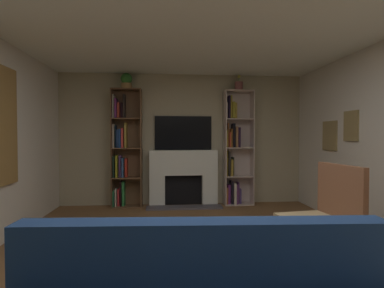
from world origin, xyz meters
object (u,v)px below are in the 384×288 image
bookshelf_left (124,149)px  tv (183,133)px  potted_plant (126,81)px  vase_with_flowers (239,85)px  bookshelf_right (235,151)px  fireplace (184,176)px  armchair (325,216)px

bookshelf_left → tv: bearing=4.2°
potted_plant → vase_with_flowers: size_ratio=0.99×
tv → bookshelf_left: 1.18m
potted_plant → bookshelf_right: bearing=1.1°
tv → bookshelf_left: bookshelf_left is taller
bookshelf_right → potted_plant: bearing=-178.9°
fireplace → tv: 0.84m
tv → potted_plant: bearing=-173.6°
bookshelf_right → armchair: size_ratio=2.12×
vase_with_flowers → armchair: 3.41m
vase_with_flowers → fireplace: bearing=178.2°
vase_with_flowers → armchair: vase_with_flowers is taller
bookshelf_left → potted_plant: bearing=-30.1°
tv → armchair: (1.26, -3.02, -0.87)m
potted_plant → vase_with_flowers: vase_with_flowers is taller
fireplace → tv: bearing=90.0°
fireplace → bookshelf_left: 1.25m
potted_plant → vase_with_flowers: (2.15, 0.00, -0.05)m
tv → armchair: size_ratio=1.05×
fireplace → bookshelf_left: bookshelf_left is taller
bookshelf_right → vase_with_flowers: (0.06, -0.04, 1.27)m
tv → potted_plant: potted_plant is taller
fireplace → potted_plant: 2.10m
vase_with_flowers → tv: bearing=173.6°
fireplace → vase_with_flowers: size_ratio=4.67×
bookshelf_right → armchair: (0.25, -2.94, -0.52)m
fireplace → bookshelf_right: bearing=0.4°
bookshelf_left → potted_plant: 1.28m
bookshelf_right → vase_with_flowers: bearing=-32.3°
bookshelf_left → armchair: bookshelf_left is taller
vase_with_flowers → armchair: bearing=-86.4°
vase_with_flowers → armchair: size_ratio=0.29×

